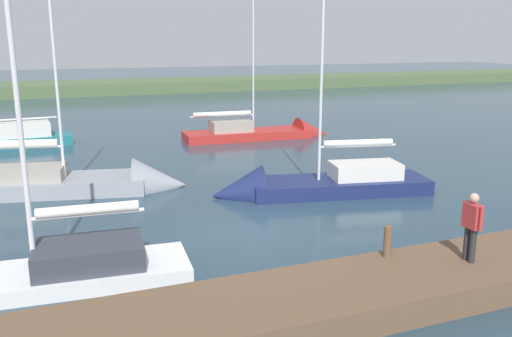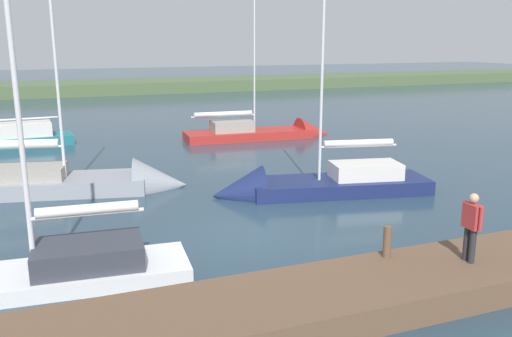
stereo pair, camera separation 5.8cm
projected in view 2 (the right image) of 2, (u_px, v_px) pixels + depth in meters
name	position (u px, v px, depth m)	size (l,w,h in m)	color
ground_plane	(246.00, 236.00, 15.54)	(200.00, 200.00, 0.00)	#263D4C
far_shoreline	(98.00, 93.00, 57.69)	(180.00, 8.00, 2.40)	#4C603D
dock_pier	(327.00, 299.00, 11.08)	(20.11, 2.41, 0.61)	brown
mooring_post_near	(387.00, 242.00, 12.40)	(0.19, 0.19, 0.75)	brown
sailboat_outer_mooring	(270.00, 136.00, 31.27)	(8.83, 2.60, 8.96)	#B22823
sailboat_far_left	(306.00, 189.00, 19.73)	(8.29, 3.63, 8.25)	navy
sailboat_behind_pier	(7.00, 285.00, 12.13)	(7.36, 2.40, 7.83)	white
sailboat_mid_channel	(94.00, 186.00, 20.18)	(8.44, 3.87, 8.70)	gray
person_on_dock	(472.00, 223.00, 12.03)	(0.23, 0.62, 1.61)	#28282D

